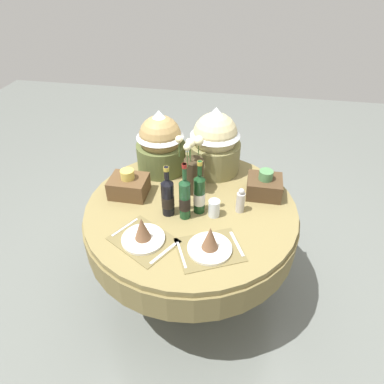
{
  "coord_description": "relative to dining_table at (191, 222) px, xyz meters",
  "views": [
    {
      "loc": [
        0.3,
        -1.63,
        2.13
      ],
      "look_at": [
        0.0,
        0.03,
        0.86
      ],
      "focal_mm": 31.99,
      "sensor_mm": 36.0,
      "label": 1
    }
  ],
  "objects": [
    {
      "name": "ground",
      "position": [
        0.0,
        0.0,
        -0.64
      ],
      "size": [
        8.0,
        8.0,
        0.0
      ],
      "primitive_type": "plane",
      "color": "slate"
    },
    {
      "name": "dining_table",
      "position": [
        0.0,
        0.0,
        0.0
      ],
      "size": [
        1.34,
        1.34,
        0.78
      ],
      "color": "olive",
      "rests_on": "ground"
    },
    {
      "name": "place_setting_left",
      "position": [
        -0.21,
        -0.35,
        0.19
      ],
      "size": [
        0.42,
        0.4,
        0.16
      ],
      "color": "brown",
      "rests_on": "dining_table"
    },
    {
      "name": "place_setting_right",
      "position": [
        0.17,
        -0.35,
        0.19
      ],
      "size": [
        0.42,
        0.38,
        0.16
      ],
      "color": "brown",
      "rests_on": "dining_table"
    },
    {
      "name": "flower_vase",
      "position": [
        -0.01,
        0.16,
        0.29
      ],
      "size": [
        0.18,
        0.21,
        0.39
      ],
      "color": "#332819",
      "rests_on": "dining_table"
    },
    {
      "name": "wine_bottle_left",
      "position": [
        0.06,
        -0.04,
        0.27
      ],
      "size": [
        0.07,
        0.07,
        0.36
      ],
      "color": "#143819",
      "rests_on": "dining_table"
    },
    {
      "name": "wine_bottle_centre",
      "position": [
        -0.12,
        -0.1,
        0.26
      ],
      "size": [
        0.08,
        0.08,
        0.33
      ],
      "color": "black",
      "rests_on": "dining_table"
    },
    {
      "name": "wine_bottle_right",
      "position": [
        -0.02,
        -0.11,
        0.28
      ],
      "size": [
        0.07,
        0.07,
        0.37
      ],
      "color": "#194223",
      "rests_on": "dining_table"
    },
    {
      "name": "tumbler_near_left",
      "position": [
        0.15,
        -0.07,
        0.19
      ],
      "size": [
        0.07,
        0.07,
        0.11
      ],
      "primitive_type": "cylinder",
      "color": "silver",
      "rests_on": "dining_table"
    },
    {
      "name": "pepper_mill",
      "position": [
        0.3,
        -0.0,
        0.21
      ],
      "size": [
        0.05,
        0.05,
        0.17
      ],
      "color": "#B7B2AD",
      "rests_on": "dining_table"
    },
    {
      "name": "gift_tub_back_left",
      "position": [
        -0.28,
        0.38,
        0.37
      ],
      "size": [
        0.34,
        0.34,
        0.45
      ],
      "color": "#566033",
      "rests_on": "dining_table"
    },
    {
      "name": "gift_tub_back_centre",
      "position": [
        0.09,
        0.44,
        0.38
      ],
      "size": [
        0.36,
        0.36,
        0.47
      ],
      "color": "olive",
      "rests_on": "dining_table"
    },
    {
      "name": "woven_basket_side_left",
      "position": [
        -0.41,
        0.05,
        0.21
      ],
      "size": [
        0.24,
        0.19,
        0.18
      ],
      "color": "brown",
      "rests_on": "dining_table"
    },
    {
      "name": "woven_basket_side_right",
      "position": [
        0.44,
        0.2,
        0.21
      ],
      "size": [
        0.22,
        0.2,
        0.18
      ],
      "color": "#47331E",
      "rests_on": "dining_table"
    }
  ]
}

